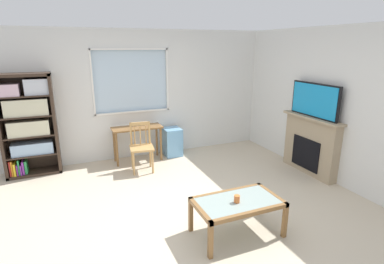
{
  "coord_description": "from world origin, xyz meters",
  "views": [
    {
      "loc": [
        -1.41,
        -3.54,
        2.26
      ],
      "look_at": [
        0.3,
        0.54,
        0.99
      ],
      "focal_mm": 28.32,
      "sensor_mm": 36.0,
      "label": 1
    }
  ],
  "objects_px": {
    "fireplace": "(310,145)",
    "coffee_table": "(238,205)",
    "bookshelf": "(28,122)",
    "sippy_cup": "(237,199)",
    "plastic_drawer_unit": "(172,142)",
    "tv": "(315,100)",
    "wooden_chair": "(141,147)",
    "desk_under_window": "(137,133)"
  },
  "relations": [
    {
      "from": "fireplace",
      "to": "coffee_table",
      "type": "height_order",
      "value": "fireplace"
    },
    {
      "from": "coffee_table",
      "to": "tv",
      "type": "bearing_deg",
      "value": 27.68
    },
    {
      "from": "wooden_chair",
      "to": "fireplace",
      "type": "xyz_separation_m",
      "value": [
        2.79,
        -1.27,
        0.06
      ]
    },
    {
      "from": "sippy_cup",
      "to": "tv",
      "type": "bearing_deg",
      "value": 28.03
    },
    {
      "from": "bookshelf",
      "to": "coffee_table",
      "type": "xyz_separation_m",
      "value": [
        2.44,
        -3.03,
        -0.57
      ]
    },
    {
      "from": "wooden_chair",
      "to": "sippy_cup",
      "type": "xyz_separation_m",
      "value": [
        0.56,
        -2.45,
        0.04
      ]
    },
    {
      "from": "plastic_drawer_unit",
      "to": "sippy_cup",
      "type": "relative_size",
      "value": 6.49
    },
    {
      "from": "fireplace",
      "to": "coffee_table",
      "type": "xyz_separation_m",
      "value": [
        -2.2,
        -1.14,
        -0.13
      ]
    },
    {
      "from": "bookshelf",
      "to": "tv",
      "type": "distance_m",
      "value": 5.0
    },
    {
      "from": "wooden_chair",
      "to": "coffee_table",
      "type": "relative_size",
      "value": 0.86
    },
    {
      "from": "wooden_chair",
      "to": "fireplace",
      "type": "distance_m",
      "value": 3.07
    },
    {
      "from": "tv",
      "to": "plastic_drawer_unit",
      "type": "bearing_deg",
      "value": 137.28
    },
    {
      "from": "tv",
      "to": "coffee_table",
      "type": "xyz_separation_m",
      "value": [
        -2.18,
        -1.14,
        -0.95
      ]
    },
    {
      "from": "wooden_chair",
      "to": "plastic_drawer_unit",
      "type": "xyz_separation_m",
      "value": [
        0.79,
        0.56,
        -0.17
      ]
    },
    {
      "from": "desk_under_window",
      "to": "coffee_table",
      "type": "relative_size",
      "value": 0.93
    },
    {
      "from": "plastic_drawer_unit",
      "to": "sippy_cup",
      "type": "bearing_deg",
      "value": -94.37
    },
    {
      "from": "fireplace",
      "to": "coffee_table",
      "type": "relative_size",
      "value": 1.2
    },
    {
      "from": "desk_under_window",
      "to": "plastic_drawer_unit",
      "type": "distance_m",
      "value": 0.8
    },
    {
      "from": "coffee_table",
      "to": "sippy_cup",
      "type": "height_order",
      "value": "sippy_cup"
    },
    {
      "from": "bookshelf",
      "to": "desk_under_window",
      "type": "distance_m",
      "value": 1.93
    },
    {
      "from": "fireplace",
      "to": "sippy_cup",
      "type": "distance_m",
      "value": 2.53
    },
    {
      "from": "bookshelf",
      "to": "desk_under_window",
      "type": "xyz_separation_m",
      "value": [
        1.89,
        -0.11,
        -0.39
      ]
    },
    {
      "from": "tv",
      "to": "bookshelf",
      "type": "bearing_deg",
      "value": 157.74
    },
    {
      "from": "desk_under_window",
      "to": "plastic_drawer_unit",
      "type": "height_order",
      "value": "desk_under_window"
    },
    {
      "from": "desk_under_window",
      "to": "fireplace",
      "type": "relative_size",
      "value": 0.78
    },
    {
      "from": "plastic_drawer_unit",
      "to": "coffee_table",
      "type": "xyz_separation_m",
      "value": [
        -0.19,
        -2.98,
        0.1
      ]
    },
    {
      "from": "bookshelf",
      "to": "desk_under_window",
      "type": "bearing_deg",
      "value": -3.24
    },
    {
      "from": "plastic_drawer_unit",
      "to": "coffee_table",
      "type": "height_order",
      "value": "plastic_drawer_unit"
    },
    {
      "from": "fireplace",
      "to": "tv",
      "type": "bearing_deg",
      "value": -180.0
    },
    {
      "from": "plastic_drawer_unit",
      "to": "desk_under_window",
      "type": "bearing_deg",
      "value": -176.16
    },
    {
      "from": "wooden_chair",
      "to": "tv",
      "type": "height_order",
      "value": "tv"
    },
    {
      "from": "tv",
      "to": "sippy_cup",
      "type": "xyz_separation_m",
      "value": [
        -2.21,
        -1.18,
        -0.84
      ]
    },
    {
      "from": "wooden_chair",
      "to": "sippy_cup",
      "type": "relative_size",
      "value": 10.0
    },
    {
      "from": "desk_under_window",
      "to": "tv",
      "type": "distance_m",
      "value": 3.35
    },
    {
      "from": "fireplace",
      "to": "sippy_cup",
      "type": "relative_size",
      "value": 13.98
    },
    {
      "from": "desk_under_window",
      "to": "sippy_cup",
      "type": "distance_m",
      "value": 3.01
    },
    {
      "from": "bookshelf",
      "to": "coffee_table",
      "type": "bearing_deg",
      "value": -51.2
    },
    {
      "from": "fireplace",
      "to": "tv",
      "type": "relative_size",
      "value": 1.2
    },
    {
      "from": "sippy_cup",
      "to": "coffee_table",
      "type": "bearing_deg",
      "value": 45.1
    },
    {
      "from": "wooden_chair",
      "to": "bookshelf",
      "type": "bearing_deg",
      "value": 161.37
    },
    {
      "from": "bookshelf",
      "to": "sippy_cup",
      "type": "bearing_deg",
      "value": -51.95
    },
    {
      "from": "plastic_drawer_unit",
      "to": "coffee_table",
      "type": "distance_m",
      "value": 2.98
    }
  ]
}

